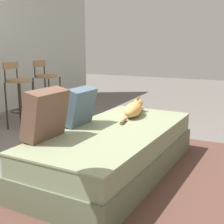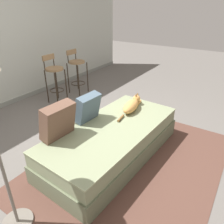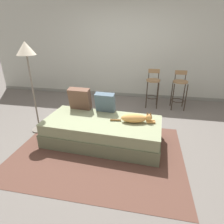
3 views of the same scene
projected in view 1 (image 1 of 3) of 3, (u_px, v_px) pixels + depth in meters
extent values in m
plane|color=#66605B|center=(79.00, 165.00, 3.17)|extent=(16.00, 16.00, 0.00)
cube|color=brown|center=(144.00, 177.00, 2.88)|extent=(2.68, 2.02, 0.01)
cube|color=#636B50|center=(115.00, 160.00, 2.98)|extent=(2.03, 1.03, 0.24)
cube|color=gray|center=(115.00, 139.00, 2.93)|extent=(1.99, 0.99, 0.19)
cube|color=#98A47B|center=(115.00, 130.00, 2.91)|extent=(2.00, 1.00, 0.02)
cube|color=brown|center=(45.00, 114.00, 2.56)|extent=(0.41, 0.24, 0.42)
cube|color=#4C6070|center=(80.00, 106.00, 2.99)|extent=(0.36, 0.22, 0.37)
ellipsoid|color=tan|center=(133.00, 110.00, 3.37)|extent=(0.44, 0.23, 0.15)
sphere|color=tan|center=(138.00, 104.00, 3.59)|extent=(0.11, 0.11, 0.11)
cone|color=brown|center=(137.00, 98.00, 3.55)|extent=(0.03, 0.03, 0.04)
cone|color=brown|center=(139.00, 97.00, 3.60)|extent=(0.03, 0.03, 0.04)
cylinder|color=tan|center=(141.00, 109.00, 3.63)|extent=(0.14, 0.06, 0.04)
cylinder|color=tan|center=(136.00, 109.00, 3.65)|extent=(0.14, 0.06, 0.04)
cylinder|color=brown|center=(123.00, 121.00, 3.11)|extent=(0.18, 0.06, 0.03)
cylinder|color=#2D2319|center=(21.00, 108.00, 4.27)|extent=(0.02, 0.02, 0.67)
cylinder|color=#2D2319|center=(34.00, 104.00, 4.51)|extent=(0.02, 0.02, 0.67)
cylinder|color=#2D2319|center=(6.00, 106.00, 4.39)|extent=(0.02, 0.02, 0.67)
cylinder|color=#2D2319|center=(19.00, 103.00, 4.62)|extent=(0.02, 0.02, 0.67)
torus|color=#2D2319|center=(21.00, 111.00, 4.47)|extent=(0.29, 0.29, 0.02)
cylinder|color=olive|center=(19.00, 81.00, 4.37)|extent=(0.34, 0.34, 0.04)
cylinder|color=#2D2319|center=(5.00, 74.00, 4.30)|extent=(0.02, 0.02, 0.22)
cylinder|color=#2D2319|center=(17.00, 73.00, 4.51)|extent=(0.02, 0.02, 0.22)
cube|color=olive|center=(10.00, 66.00, 4.38)|extent=(0.28, 0.03, 0.10)
cylinder|color=#2D2319|center=(50.00, 100.00, 4.82)|extent=(0.02, 0.02, 0.67)
cylinder|color=#2D2319|center=(61.00, 97.00, 5.08)|extent=(0.02, 0.02, 0.67)
cylinder|color=#2D2319|center=(34.00, 99.00, 4.94)|extent=(0.02, 0.02, 0.67)
cylinder|color=#2D2319|center=(46.00, 96.00, 5.21)|extent=(0.02, 0.02, 0.67)
torus|color=#2D2319|center=(48.00, 106.00, 5.04)|extent=(0.32, 0.32, 0.02)
cylinder|color=olive|center=(46.00, 76.00, 4.94)|extent=(0.34, 0.34, 0.04)
cylinder|color=#2D2319|center=(35.00, 71.00, 4.86)|extent=(0.02, 0.02, 0.21)
cylinder|color=#2D2319|center=(44.00, 70.00, 5.08)|extent=(0.02, 0.02, 0.21)
cube|color=olive|center=(39.00, 64.00, 4.95)|extent=(0.28, 0.03, 0.10)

